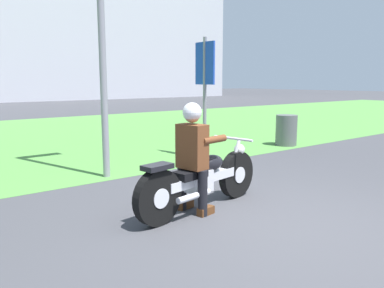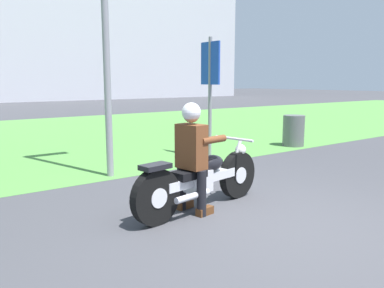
{
  "view_description": "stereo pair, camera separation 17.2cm",
  "coord_description": "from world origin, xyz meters",
  "px_view_note": "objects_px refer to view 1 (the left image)",
  "views": [
    {
      "loc": [
        -3.48,
        -2.66,
        1.68
      ],
      "look_at": [
        -0.35,
        1.32,
        0.85
      ],
      "focal_mm": 36.18,
      "sensor_mm": 36.0,
      "label": 1
    },
    {
      "loc": [
        -3.35,
        -2.76,
        1.68
      ],
      "look_at": [
        -0.35,
        1.32,
        0.85
      ],
      "focal_mm": 36.18,
      "sensor_mm": 36.0,
      "label": 2
    }
  ],
  "objects_px": {
    "sign_banner": "(205,79)",
    "trash_can": "(286,130)",
    "motorcycle_lead": "(202,180)",
    "rider_lead": "(193,149)"
  },
  "relations": [
    {
      "from": "sign_banner",
      "to": "trash_can",
      "type": "bearing_deg",
      "value": -1.97
    },
    {
      "from": "motorcycle_lead",
      "to": "rider_lead",
      "type": "height_order",
      "value": "rider_lead"
    },
    {
      "from": "motorcycle_lead",
      "to": "sign_banner",
      "type": "height_order",
      "value": "sign_banner"
    },
    {
      "from": "trash_can",
      "to": "sign_banner",
      "type": "xyz_separation_m",
      "value": [
        -2.72,
        0.09,
        1.32
      ]
    },
    {
      "from": "motorcycle_lead",
      "to": "sign_banner",
      "type": "relative_size",
      "value": 0.85
    },
    {
      "from": "motorcycle_lead",
      "to": "rider_lead",
      "type": "relative_size",
      "value": 1.56
    },
    {
      "from": "trash_can",
      "to": "sign_banner",
      "type": "distance_m",
      "value": 3.02
    },
    {
      "from": "motorcycle_lead",
      "to": "rider_lead",
      "type": "bearing_deg",
      "value": 179.22
    },
    {
      "from": "rider_lead",
      "to": "trash_can",
      "type": "distance_m",
      "value": 5.82
    },
    {
      "from": "motorcycle_lead",
      "to": "rider_lead",
      "type": "xyz_separation_m",
      "value": [
        -0.17,
        -0.02,
        0.42
      ]
    }
  ]
}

